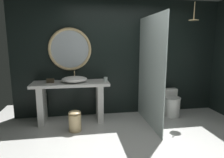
{
  "coord_description": "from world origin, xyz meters",
  "views": [
    {
      "loc": [
        -0.96,
        -2.65,
        1.69
      ],
      "look_at": [
        -0.37,
        0.94,
        1.0
      ],
      "focal_mm": 32.35,
      "sensor_mm": 36.0,
      "label": 1
    }
  ],
  "objects_px": {
    "vessel_sink": "(74,79)",
    "tissue_box": "(50,81)",
    "tumbler_cup": "(106,79)",
    "waste_bin": "(75,121)",
    "rain_shower_head": "(194,18)",
    "round_wall_mirror": "(70,49)",
    "toilet": "(171,103)"
  },
  "relations": [
    {
      "from": "tumbler_cup",
      "to": "waste_bin",
      "type": "bearing_deg",
      "value": -143.37
    },
    {
      "from": "tumbler_cup",
      "to": "toilet",
      "type": "xyz_separation_m",
      "value": [
        1.51,
        0.0,
        -0.61
      ]
    },
    {
      "from": "vessel_sink",
      "to": "round_wall_mirror",
      "type": "relative_size",
      "value": 0.58
    },
    {
      "from": "waste_bin",
      "to": "vessel_sink",
      "type": "bearing_deg",
      "value": 89.15
    },
    {
      "from": "vessel_sink",
      "to": "rain_shower_head",
      "type": "bearing_deg",
      "value": -1.07
    },
    {
      "from": "round_wall_mirror",
      "to": "toilet",
      "type": "xyz_separation_m",
      "value": [
        2.24,
        -0.3,
        -1.23
      ]
    },
    {
      "from": "round_wall_mirror",
      "to": "waste_bin",
      "type": "distance_m",
      "value": 1.53
    },
    {
      "from": "vessel_sink",
      "to": "tumbler_cup",
      "type": "distance_m",
      "value": 0.65
    },
    {
      "from": "tumbler_cup",
      "to": "toilet",
      "type": "distance_m",
      "value": 1.63
    },
    {
      "from": "tissue_box",
      "to": "waste_bin",
      "type": "height_order",
      "value": "tissue_box"
    },
    {
      "from": "vessel_sink",
      "to": "waste_bin",
      "type": "bearing_deg",
      "value": -90.85
    },
    {
      "from": "tumbler_cup",
      "to": "tissue_box",
      "type": "distance_m",
      "value": 1.14
    },
    {
      "from": "vessel_sink",
      "to": "toilet",
      "type": "relative_size",
      "value": 0.9
    },
    {
      "from": "tissue_box",
      "to": "waste_bin",
      "type": "relative_size",
      "value": 0.37
    },
    {
      "from": "tissue_box",
      "to": "round_wall_mirror",
      "type": "distance_m",
      "value": 0.79
    },
    {
      "from": "vessel_sink",
      "to": "tumbler_cup",
      "type": "height_order",
      "value": "vessel_sink"
    },
    {
      "from": "rain_shower_head",
      "to": "waste_bin",
      "type": "relative_size",
      "value": 0.97
    },
    {
      "from": "round_wall_mirror",
      "to": "rain_shower_head",
      "type": "xyz_separation_m",
      "value": [
        2.62,
        -0.35,
        0.65
      ]
    },
    {
      "from": "tissue_box",
      "to": "tumbler_cup",
      "type": "bearing_deg",
      "value": -2.27
    },
    {
      "from": "vessel_sink",
      "to": "toilet",
      "type": "height_order",
      "value": "vessel_sink"
    },
    {
      "from": "tissue_box",
      "to": "toilet",
      "type": "height_order",
      "value": "tissue_box"
    },
    {
      "from": "vessel_sink",
      "to": "tumbler_cup",
      "type": "relative_size",
      "value": 5.83
    },
    {
      "from": "rain_shower_head",
      "to": "waste_bin",
      "type": "xyz_separation_m",
      "value": [
        -2.55,
        -0.44,
        -1.96
      ]
    },
    {
      "from": "toilet",
      "to": "tissue_box",
      "type": "bearing_deg",
      "value": 179.03
    },
    {
      "from": "tumbler_cup",
      "to": "round_wall_mirror",
      "type": "height_order",
      "value": "round_wall_mirror"
    },
    {
      "from": "tumbler_cup",
      "to": "rain_shower_head",
      "type": "xyz_separation_m",
      "value": [
        1.89,
        -0.05,
        1.27
      ]
    },
    {
      "from": "tissue_box",
      "to": "rain_shower_head",
      "type": "distance_m",
      "value": 3.29
    },
    {
      "from": "vessel_sink",
      "to": "tumbler_cup",
      "type": "bearing_deg",
      "value": 0.38
    },
    {
      "from": "tumbler_cup",
      "to": "round_wall_mirror",
      "type": "xyz_separation_m",
      "value": [
        -0.73,
        0.3,
        0.62
      ]
    },
    {
      "from": "vessel_sink",
      "to": "tissue_box",
      "type": "xyz_separation_m",
      "value": [
        -0.49,
        0.05,
        -0.02
      ]
    },
    {
      "from": "tissue_box",
      "to": "waste_bin",
      "type": "xyz_separation_m",
      "value": [
        0.48,
        -0.53,
        -0.69
      ]
    },
    {
      "from": "tumbler_cup",
      "to": "tissue_box",
      "type": "bearing_deg",
      "value": 177.73
    }
  ]
}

